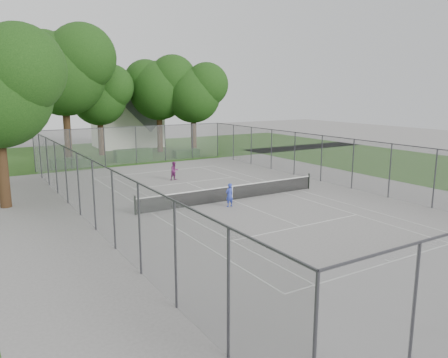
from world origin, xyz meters
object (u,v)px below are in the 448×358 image
house (127,116)px  girl_player (229,195)px  woman_player (174,171)px  tennis_net (232,192)px

house → girl_player: (-4.71, -31.17, -3.07)m
woman_player → tennis_net: bearing=-99.1°
tennis_net → girl_player: (-0.97, -1.20, 0.20)m
girl_player → woman_player: 8.98m
girl_player → woman_player: size_ratio=0.98×
girl_player → house: bearing=-104.2°
tennis_net → girl_player: girl_player is taller
tennis_net → house: 30.38m
house → girl_player: 31.67m
tennis_net → girl_player: 1.55m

